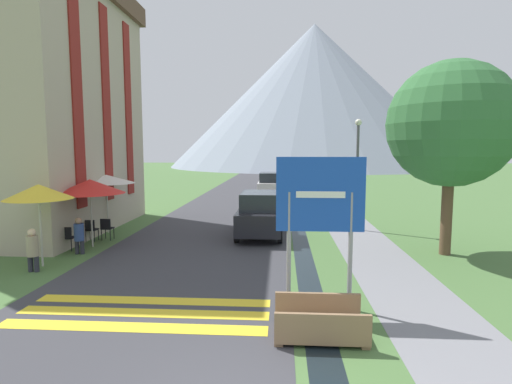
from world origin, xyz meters
TOP-DOWN VIEW (x-y plane):
  - ground_plane at (0.00, 20.00)m, footprint 160.00×160.00m
  - road at (-2.50, 30.00)m, footprint 6.40×60.00m
  - footpath at (3.60, 30.00)m, footprint 2.20×60.00m
  - drainage_channel at (1.20, 30.00)m, footprint 0.60×60.00m
  - crosswalk_marking at (-2.50, 3.40)m, footprint 5.44×1.84m
  - mountain_distant at (6.94, 79.68)m, footprint 58.40×58.40m
  - hotel_building at (-9.40, 12.00)m, footprint 5.35×9.32m
  - road_sign at (1.30, 3.88)m, footprint 1.90×0.11m
  - footbridge at (1.20, 2.59)m, footprint 1.70×1.10m
  - parked_car_near at (-0.40, 11.18)m, footprint 1.81×3.82m
  - parked_car_far at (-0.39, 24.65)m, footprint 1.81×3.92m
  - cafe_chair_far_right at (-6.31, 10.14)m, footprint 0.40×0.40m
  - cafe_chair_middle at (-6.94, 8.45)m, footprint 0.40×0.40m
  - cafe_chair_far_left at (-6.80, 9.86)m, footprint 0.40×0.40m
  - cafe_umbrella_front_yellow at (-6.73, 6.61)m, footprint 1.93×1.93m
  - cafe_umbrella_middle_red at (-6.37, 9.08)m, footprint 2.41×2.41m
  - cafe_umbrella_rear_white at (-6.87, 11.53)m, footprint 2.35×2.35m
  - person_seated_far at (-6.66, 6.07)m, footprint 0.32×0.32m
  - person_seated_near at (-6.32, 8.06)m, footprint 0.32×0.32m
  - streetlamp at (3.72, 12.79)m, footprint 0.28×0.28m
  - tree_by_path at (5.96, 8.81)m, footprint 4.10×4.10m

SIDE VIEW (x-z plane):
  - ground_plane at x=0.00m, z-range 0.00..0.00m
  - drainage_channel at x=1.20m, z-range 0.00..0.00m
  - road at x=-2.50m, z-range 0.00..0.01m
  - footpath at x=3.60m, z-range 0.00..0.01m
  - crosswalk_marking at x=-2.50m, z-range 0.00..0.01m
  - footbridge at x=1.20m, z-range -0.10..0.55m
  - cafe_chair_far_right at x=-6.31m, z-range 0.09..0.94m
  - cafe_chair_middle at x=-6.94m, z-range 0.09..0.94m
  - cafe_chair_far_left at x=-6.80m, z-range 0.09..0.94m
  - person_seated_near at x=-6.32m, z-range 0.07..1.31m
  - person_seated_far at x=-6.66m, z-range 0.07..1.33m
  - parked_car_near at x=-0.40m, z-range 0.00..1.82m
  - parked_car_far at x=-0.39m, z-range 0.00..1.82m
  - cafe_umbrella_middle_red at x=-6.37m, z-range 0.97..3.42m
  - road_sign at x=1.30m, z-range 0.56..3.92m
  - cafe_umbrella_front_yellow at x=-6.73m, z-range 1.02..3.51m
  - cafe_umbrella_rear_white at x=-6.87m, z-range 1.05..3.50m
  - streetlamp at x=3.72m, z-range 0.47..5.27m
  - tree_by_path at x=5.96m, z-range 1.13..7.51m
  - hotel_building at x=-9.40m, z-range 0.44..11.23m
  - mountain_distant at x=6.94m, z-range 0.00..28.82m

